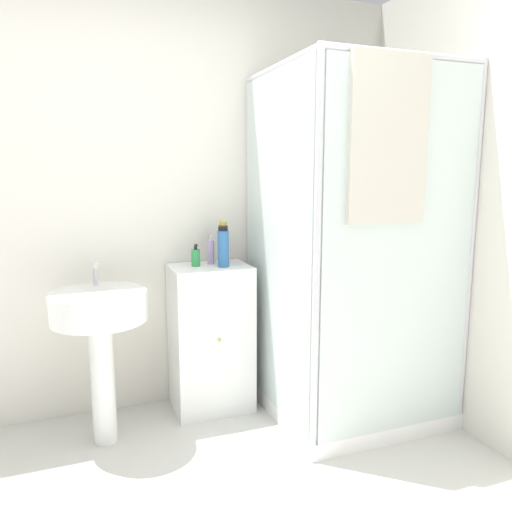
% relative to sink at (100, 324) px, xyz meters
% --- Properties ---
extents(wall_back, '(6.40, 0.06, 2.50)m').
position_rel_sink_xyz_m(wall_back, '(0.21, 0.40, 0.60)').
color(wall_back, silver).
rests_on(wall_back, ground_plane).
extents(shower_enclosure, '(0.95, 0.98, 1.98)m').
position_rel_sink_xyz_m(shower_enclosure, '(1.34, -0.20, -0.11)').
color(shower_enclosure, white).
rests_on(shower_enclosure, ground_plane).
extents(vanity_cabinet, '(0.46, 0.37, 0.88)m').
position_rel_sink_xyz_m(vanity_cabinet, '(0.64, 0.19, -0.21)').
color(vanity_cabinet, white).
rests_on(vanity_cabinet, ground_plane).
extents(sink, '(0.49, 0.49, 0.95)m').
position_rel_sink_xyz_m(sink, '(0.00, 0.00, 0.00)').
color(sink, white).
rests_on(sink, ground_plane).
extents(soap_dispenser, '(0.05, 0.05, 0.13)m').
position_rel_sink_xyz_m(soap_dispenser, '(0.56, 0.21, 0.28)').
color(soap_dispenser, green).
rests_on(soap_dispenser, vanity_cabinet).
extents(shampoo_bottle_tall_black, '(0.05, 0.05, 0.25)m').
position_rel_sink_xyz_m(shampoo_bottle_tall_black, '(0.74, 0.24, 0.35)').
color(shampoo_bottle_tall_black, black).
rests_on(shampoo_bottle_tall_black, vanity_cabinet).
extents(shampoo_bottle_blue, '(0.07, 0.07, 0.23)m').
position_rel_sink_xyz_m(shampoo_bottle_blue, '(0.71, 0.13, 0.34)').
color(shampoo_bottle_blue, '#2D66A3').
rests_on(shampoo_bottle_blue, vanity_cabinet).
extents(lotion_bottle_white, '(0.04, 0.04, 0.17)m').
position_rel_sink_xyz_m(lotion_bottle_white, '(0.67, 0.25, 0.30)').
color(lotion_bottle_white, '#B299C6').
rests_on(lotion_bottle_white, vanity_cabinet).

